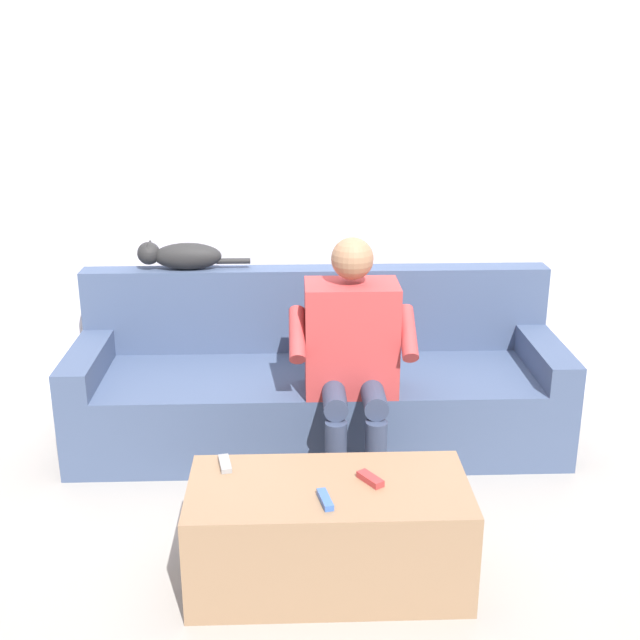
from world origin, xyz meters
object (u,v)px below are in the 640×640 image
remote_blue (325,500)px  remote_red (370,479)px  couch (318,387)px  remote_gray (225,464)px  person_solo_seated (352,347)px  cat_on_backrest (181,256)px  coffee_table (329,533)px

remote_blue → remote_red: 0.22m
couch → remote_gray: (0.40, 1.06, 0.14)m
person_solo_seated → remote_gray: (0.55, 0.70, -0.22)m
person_solo_seated → remote_blue: 1.01m
cat_on_backrest → remote_gray: bearing=103.4°
couch → remote_red: bearing=97.5°
person_solo_seated → remote_blue: size_ratio=9.06×
coffee_table → person_solo_seated: bearing=-99.8°
coffee_table → remote_blue: bearing=81.2°
coffee_table → remote_gray: (0.40, -0.16, 0.22)m
couch → cat_on_backrest: cat_on_backrest is taller
remote_gray → remote_red: bearing=64.7°
couch → cat_on_backrest: 1.00m
cat_on_backrest → remote_gray: size_ratio=4.68×
person_solo_seated → remote_red: size_ratio=9.79×
couch → remote_red: 1.22m
remote_red → remote_blue: bearing=-86.2°
cat_on_backrest → remote_gray: cat_on_backrest is taller
person_solo_seated → remote_red: bearing=90.7°
remote_blue → remote_red: bearing=-64.2°
cat_on_backrest → remote_gray: (-0.31, 1.32, -0.51)m
couch → coffee_table: bearing=90.0°
remote_blue → remote_red: size_ratio=1.08×
coffee_table → remote_gray: 0.48m
person_solo_seated → remote_gray: size_ratio=9.15×
couch → remote_red: couch is taller
couch → remote_blue: size_ratio=19.50×
couch → coffee_table: couch is taller
cat_on_backrest → remote_red: bearing=120.8°
remote_red → remote_gray: bearing=-138.1°
coffee_table → cat_on_backrest: bearing=-64.3°
remote_red → couch: bearing=153.7°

